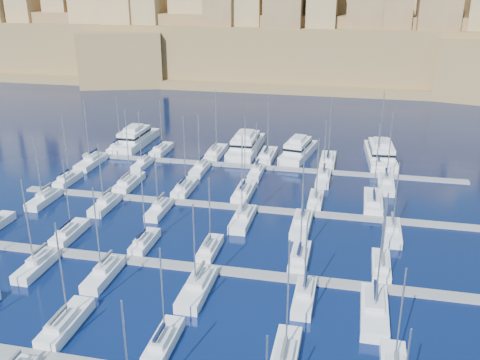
% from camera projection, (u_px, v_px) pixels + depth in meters
% --- Properties ---
extents(ground, '(600.00, 600.00, 0.00)m').
position_uv_depth(ground, '(228.00, 233.00, 86.02)').
color(ground, black).
rests_on(ground, ground).
extents(pontoon_mid_near, '(84.00, 2.00, 0.40)m').
position_uv_depth(pontoon_mid_near, '(207.00, 269.00, 74.99)').
color(pontoon_mid_near, slate).
rests_on(pontoon_mid_near, ground).
extents(pontoon_mid_far, '(84.00, 2.00, 0.40)m').
position_uv_depth(pontoon_mid_far, '(241.00, 207.00, 95.08)').
color(pontoon_mid_far, slate).
rests_on(pontoon_mid_far, ground).
extents(pontoon_far, '(84.00, 2.00, 0.40)m').
position_uv_depth(pontoon_far, '(263.00, 167.00, 115.18)').
color(pontoon_far, slate).
rests_on(pontoon_far, ground).
extents(sailboat_2, '(2.79, 9.29, 13.70)m').
position_uv_depth(sailboat_2, '(65.00, 323.00, 62.28)').
color(sailboat_2, white).
rests_on(sailboat_2, ground).
extents(sailboat_3, '(2.38, 7.95, 12.39)m').
position_uv_depth(sailboat_3, '(164.00, 341.00, 59.21)').
color(sailboat_3, white).
rests_on(sailboat_3, ground).
extents(sailboat_4, '(2.68, 8.93, 14.54)m').
position_uv_depth(sailboat_4, '(285.00, 356.00, 56.92)').
color(sailboat_4, white).
rests_on(sailboat_4, ground).
extents(sailboat_13, '(2.59, 8.64, 13.01)m').
position_uv_depth(sailboat_13, '(70.00, 233.00, 84.39)').
color(sailboat_13, white).
rests_on(sailboat_13, ground).
extents(sailboat_14, '(2.35, 7.83, 12.39)m').
position_uv_depth(sailboat_14, '(145.00, 242.00, 81.47)').
color(sailboat_14, white).
rests_on(sailboat_14, ground).
extents(sailboat_15, '(2.36, 7.85, 12.13)m').
position_uv_depth(sailboat_15, '(210.00, 249.00, 79.41)').
color(sailboat_15, white).
rests_on(sailboat_15, ground).
extents(sailboat_16, '(2.56, 8.52, 12.17)m').
position_uv_depth(sailboat_16, '(300.00, 257.00, 77.02)').
color(sailboat_16, white).
rests_on(sailboat_16, ground).
extents(sailboat_17, '(2.50, 8.34, 11.85)m').
position_uv_depth(sailboat_17, '(381.00, 266.00, 74.65)').
color(sailboat_17, white).
rests_on(sailboat_17, ground).
extents(sailboat_19, '(2.54, 8.48, 14.09)m').
position_uv_depth(sailboat_19, '(37.00, 265.00, 74.81)').
color(sailboat_19, white).
rests_on(sailboat_19, ground).
extents(sailboat_20, '(2.59, 8.65, 13.88)m').
position_uv_depth(sailboat_20, '(104.00, 274.00, 72.69)').
color(sailboat_20, white).
rests_on(sailboat_20, ground).
extents(sailboat_21, '(3.01, 10.05, 13.22)m').
position_uv_depth(sailboat_21, '(197.00, 288.00, 69.35)').
color(sailboat_21, white).
rests_on(sailboat_21, ground).
extents(sailboat_22, '(2.48, 8.27, 11.74)m').
position_uv_depth(sailboat_22, '(304.00, 297.00, 67.38)').
color(sailboat_22, white).
rests_on(sailboat_22, ground).
extents(sailboat_23, '(3.22, 10.73, 16.25)m').
position_uv_depth(sailboat_23, '(374.00, 311.00, 64.53)').
color(sailboat_23, white).
rests_on(sailboat_23, ground).
extents(sailboat_24, '(2.43, 8.10, 14.19)m').
position_uv_depth(sailboat_24, '(68.00, 179.00, 106.75)').
color(sailboat_24, white).
rests_on(sailboat_24, ground).
extents(sailboat_25, '(2.94, 9.81, 15.60)m').
position_uv_depth(sailboat_25, '(129.00, 183.00, 104.95)').
color(sailboat_25, white).
rests_on(sailboat_25, ground).
extents(sailboat_26, '(2.79, 9.31, 14.94)m').
position_uv_depth(sailboat_26, '(185.00, 188.00, 102.40)').
color(sailboat_26, white).
rests_on(sailboat_26, ground).
extents(sailboat_27, '(3.02, 10.06, 15.69)m').
position_uv_depth(sailboat_27, '(244.00, 192.00, 100.41)').
color(sailboat_27, white).
rests_on(sailboat_27, ground).
extents(sailboat_28, '(2.44, 8.15, 12.48)m').
position_uv_depth(sailboat_28, '(316.00, 200.00, 96.86)').
color(sailboat_28, white).
rests_on(sailboat_28, ground).
extents(sailboat_29, '(3.23, 10.78, 15.36)m').
position_uv_depth(sailboat_29, '(373.00, 202.00, 95.98)').
color(sailboat_29, white).
rests_on(sailboat_29, ground).
extents(sailboat_30, '(2.57, 8.58, 12.91)m').
position_uv_depth(sailboat_30, '(44.00, 199.00, 97.33)').
color(sailboat_30, white).
rests_on(sailboat_30, ground).
extents(sailboat_31, '(2.56, 8.53, 12.46)m').
position_uv_depth(sailboat_31, '(105.00, 205.00, 94.93)').
color(sailboat_31, white).
rests_on(sailboat_31, ground).
extents(sailboat_32, '(2.47, 8.23, 11.36)m').
position_uv_depth(sailboat_32, '(159.00, 209.00, 93.04)').
color(sailboat_32, white).
rests_on(sailboat_32, ground).
extents(sailboat_33, '(2.90, 9.67, 15.69)m').
position_uv_depth(sailboat_33, '(243.00, 219.00, 89.35)').
color(sailboat_33, white).
rests_on(sailboat_33, ground).
extents(sailboat_34, '(2.91, 9.69, 15.01)m').
position_uv_depth(sailboat_34, '(302.00, 224.00, 87.36)').
color(sailboat_34, white).
rests_on(sailboat_34, ground).
extents(sailboat_35, '(2.74, 9.12, 12.83)m').
position_uv_depth(sailboat_35, '(392.00, 232.00, 84.75)').
color(sailboat_35, white).
rests_on(sailboat_35, ground).
extents(sailboat_36, '(2.71, 9.03, 13.07)m').
position_uv_depth(sailboat_36, '(119.00, 147.00, 127.08)').
color(sailboat_36, white).
rests_on(sailboat_36, ground).
extents(sailboat_37, '(2.80, 9.33, 12.64)m').
position_uv_depth(sailboat_37, '(161.00, 150.00, 125.09)').
color(sailboat_37, white).
rests_on(sailboat_37, ground).
extents(sailboat_38, '(3.13, 10.44, 15.60)m').
position_uv_depth(sailboat_38, '(216.00, 153.00, 122.97)').
color(sailboat_38, white).
rests_on(sailboat_38, ground).
extents(sailboat_39, '(3.24, 10.81, 14.97)m').
position_uv_depth(sailboat_39, '(267.00, 156.00, 120.73)').
color(sailboat_39, white).
rests_on(sailboat_39, ground).
extents(sailboat_40, '(3.12, 10.39, 15.20)m').
position_uv_depth(sailboat_40, '(328.00, 160.00, 117.80)').
color(sailboat_40, white).
rests_on(sailboat_40, ground).
extents(sailboat_41, '(3.03, 10.11, 16.84)m').
position_uv_depth(sailboat_41, '(378.00, 164.00, 115.52)').
color(sailboat_41, white).
rests_on(sailboat_41, ground).
extents(sailboat_42, '(3.10, 10.33, 14.96)m').
position_uv_depth(sailboat_42, '(91.00, 162.00, 116.90)').
color(sailboat_42, white).
rests_on(sailboat_42, ground).
extents(sailboat_43, '(2.29, 7.63, 12.76)m').
position_uv_depth(sailboat_43, '(143.00, 164.00, 115.83)').
color(sailboat_43, white).
rests_on(sailboat_43, ground).
extents(sailboat_44, '(2.52, 8.39, 13.01)m').
position_uv_depth(sailboat_44, '(200.00, 169.00, 112.85)').
color(sailboat_44, white).
rests_on(sailboat_44, ground).
extents(sailboat_45, '(2.36, 7.86, 11.68)m').
position_uv_depth(sailboat_45, '(256.00, 172.00, 110.68)').
color(sailboat_45, white).
rests_on(sailboat_45, ground).
extents(sailboat_46, '(2.64, 8.79, 13.11)m').
position_uv_depth(sailboat_46, '(323.00, 178.00, 107.48)').
color(sailboat_46, white).
rests_on(sailboat_46, ground).
extents(sailboat_47, '(3.04, 10.14, 15.56)m').
position_uv_depth(sailboat_47, '(386.00, 184.00, 104.41)').
color(sailboat_47, white).
rests_on(sailboat_47, ground).
extents(motor_yacht_a, '(5.53, 18.13, 5.25)m').
position_uv_depth(motor_yacht_a, '(135.00, 138.00, 130.68)').
color(motor_yacht_a, white).
rests_on(motor_yacht_a, ground).
extents(motor_yacht_b, '(5.92, 19.41, 5.25)m').
position_uv_depth(motor_yacht_b, '(246.00, 145.00, 125.71)').
color(motor_yacht_b, white).
rests_on(motor_yacht_b, ground).
extents(motor_yacht_c, '(7.46, 16.78, 5.25)m').
position_uv_depth(motor_yacht_c, '(298.00, 150.00, 121.80)').
color(motor_yacht_c, white).
rests_on(motor_yacht_c, ground).
extents(motor_yacht_d, '(7.19, 19.36, 5.25)m').
position_uv_depth(motor_yacht_d, '(380.00, 153.00, 119.33)').
color(motor_yacht_d, white).
rests_on(motor_yacht_d, ground).
extents(fortified_city, '(460.00, 108.95, 59.52)m').
position_uv_depth(fortified_city, '(315.00, 39.00, 222.65)').
color(fortified_city, brown).
rests_on(fortified_city, ground).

